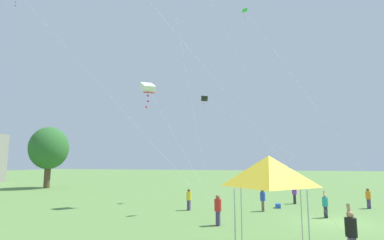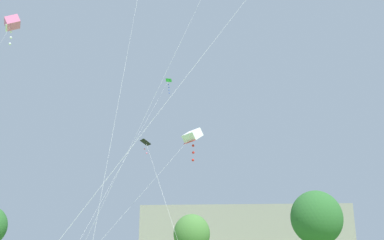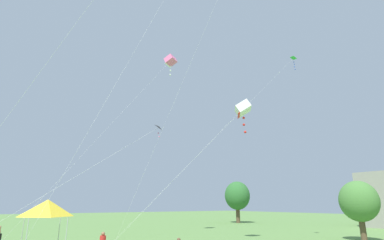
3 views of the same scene
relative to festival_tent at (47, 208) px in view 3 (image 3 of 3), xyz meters
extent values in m
cylinder|color=brown|center=(9.34, 27.86, -2.16)|extent=(0.58, 0.58, 2.19)
ellipsoid|color=#477A38|center=(9.34, 27.86, 0.59)|extent=(3.91, 3.52, 4.11)
cylinder|color=brown|center=(-19.55, 37.56, -1.79)|extent=(0.77, 0.77, 2.92)
ellipsoid|color=#2D662D|center=(-19.55, 37.56, 1.88)|extent=(5.22, 4.70, 5.48)
cylinder|color=#B7B7BC|center=(-1.31, -1.31, -1.94)|extent=(0.05, 0.05, 2.62)
cylinder|color=#B7B7BC|center=(1.31, -1.31, -1.94)|extent=(0.05, 0.05, 2.62)
cylinder|color=#B7B7BC|center=(-1.31, 1.31, -1.94)|extent=(0.05, 0.05, 2.62)
cylinder|color=#B7B7BC|center=(1.31, 1.31, -1.94)|extent=(0.05, 0.05, 2.62)
pyramid|color=yellow|center=(0.00, 0.00, 0.00)|extent=(2.91, 2.91, 1.28)
sphere|color=#896042|center=(4.63, 2.97, -1.65)|extent=(0.25, 0.25, 0.25)
sphere|color=brown|center=(9.49, 6.04, -1.79)|extent=(0.23, 0.23, 0.23)
cylinder|color=silver|center=(6.11, 12.23, 6.32)|extent=(2.86, 19.43, 19.14)
pyramid|color=green|center=(7.55, 21.96, 15.94)|extent=(0.93, 0.97, 0.31)
sphere|color=blue|center=(7.49, 21.99, 15.43)|extent=(0.11, 0.11, 0.11)
sphere|color=blue|center=(7.55, 21.96, 15.11)|extent=(0.11, 0.11, 0.11)
sphere|color=blue|center=(7.57, 21.90, 14.79)|extent=(0.11, 0.11, 0.11)
sphere|color=blue|center=(7.59, 21.94, 14.47)|extent=(0.11, 0.11, 0.11)
cylinder|color=silver|center=(8.18, 2.76, 9.99)|extent=(0.35, 11.41, 26.48)
cylinder|color=silver|center=(-3.08, 5.21, 7.77)|extent=(5.06, 17.17, 22.04)
cube|color=pink|center=(-5.60, 13.79, 18.79)|extent=(1.87, 1.86, 1.27)
cube|color=white|center=(-5.60, 13.79, 18.39)|extent=(1.49, 1.64, 0.59)
sphere|color=white|center=(-5.63, 13.83, 17.89)|extent=(0.22, 0.22, 0.22)
sphere|color=white|center=(-5.54, 13.77, 17.28)|extent=(0.22, 0.22, 0.22)
sphere|color=white|center=(-5.53, 13.74, 16.66)|extent=(0.22, 0.22, 0.22)
cylinder|color=silver|center=(12.57, -2.59, 6.75)|extent=(11.05, 9.33, 20.01)
cylinder|color=silver|center=(7.94, 6.48, 1.85)|extent=(6.43, 7.71, 10.21)
cube|color=white|center=(11.15, 10.33, 6.95)|extent=(1.60, 1.60, 1.12)
cube|color=red|center=(11.15, 10.33, 6.62)|extent=(1.30, 1.32, 0.59)
sphere|color=red|center=(11.20, 10.30, 6.21)|extent=(0.18, 0.18, 0.18)
sphere|color=red|center=(11.21, 10.28, 5.71)|extent=(0.18, 0.18, 0.18)
sphere|color=red|center=(11.18, 10.41, 5.20)|extent=(0.18, 0.18, 0.18)
cylinder|color=silver|center=(11.29, -1.60, 0.96)|extent=(4.60, 12.59, 8.44)
pyramid|color=black|center=(9.01, 4.70, 5.21)|extent=(0.65, 0.64, 0.52)
sphere|color=pink|center=(8.92, 4.72, 4.81)|extent=(0.09, 0.09, 0.09)
sphere|color=pink|center=(9.05, 4.72, 4.55)|extent=(0.09, 0.09, 0.09)
cylinder|color=silver|center=(8.70, 6.09, 7.47)|extent=(7.49, 5.64, 21.44)
camera|label=1|loc=(-13.04, -0.07, 0.39)|focal=28.00mm
camera|label=2|loc=(14.06, -19.08, -0.49)|focal=40.00mm
camera|label=3|loc=(26.06, -4.22, 0.32)|focal=28.00mm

